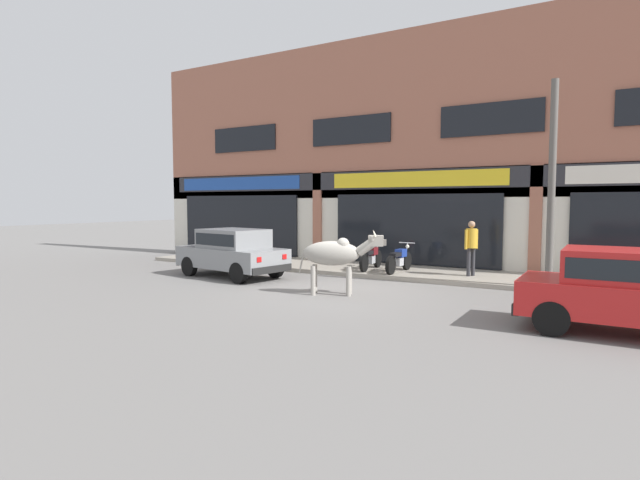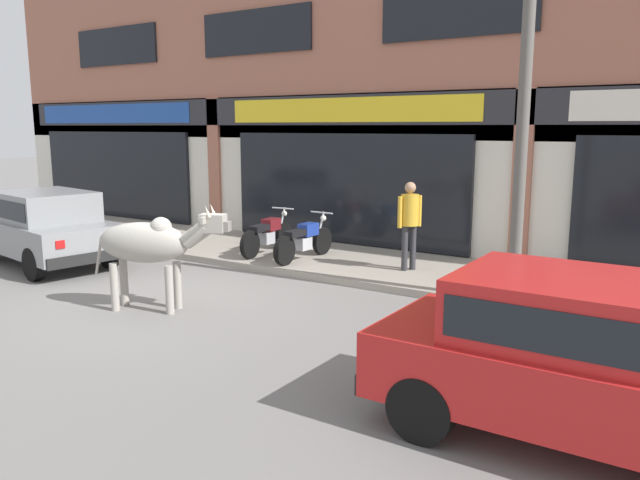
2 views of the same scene
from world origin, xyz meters
TOP-DOWN VIEW (x-y plane):
  - ground_plane at (0.00, 0.00)m, footprint 90.00×90.00m
  - sidewalk at (0.00, 3.65)m, footprint 19.00×2.89m
  - shop_building at (0.01, 5.35)m, footprint 23.00×1.40m
  - cow at (0.04, -0.55)m, footprint 2.03×1.10m
  - car_0 at (6.14, -1.30)m, footprint 3.62×1.62m
  - car_1 at (-4.07, 0.42)m, footprint 3.78×2.16m
  - motorcycle_0 at (-0.75, 3.24)m, footprint 0.52×1.81m
  - motorcycle_1 at (0.24, 3.13)m, footprint 0.52×1.81m
  - pedestrian at (2.34, 3.42)m, footprint 0.32×0.44m
  - utility_pole at (4.50, 2.50)m, footprint 0.18×0.18m

SIDE VIEW (x-z plane):
  - ground_plane at x=0.00m, z-range 0.00..0.00m
  - sidewalk at x=0.00m, z-range 0.00..0.13m
  - motorcycle_0 at x=-0.75m, z-range 0.08..0.95m
  - motorcycle_1 at x=0.24m, z-range 0.08..0.95m
  - car_0 at x=6.14m, z-range 0.08..1.54m
  - car_1 at x=-4.07m, z-range 0.08..1.54m
  - cow at x=0.04m, z-range 0.20..1.81m
  - pedestrian at x=2.34m, z-range 0.31..1.91m
  - utility_pole at x=4.50m, z-range 0.13..5.28m
  - shop_building at x=0.01m, z-range -0.22..7.88m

